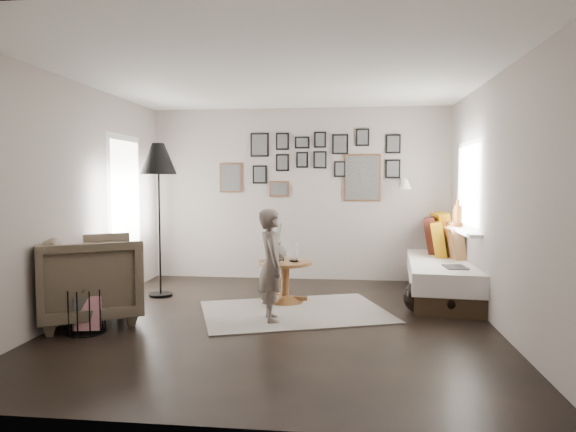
# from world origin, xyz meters

# --- Properties ---
(ground) EXTENTS (4.80, 4.80, 0.00)m
(ground) POSITION_xyz_m (0.00, 0.00, 0.00)
(ground) COLOR black
(ground) RESTS_ON ground
(wall_back) EXTENTS (4.50, 0.00, 4.50)m
(wall_back) POSITION_xyz_m (0.00, 2.40, 1.30)
(wall_back) COLOR #A0948C
(wall_back) RESTS_ON ground
(wall_front) EXTENTS (4.50, 0.00, 4.50)m
(wall_front) POSITION_xyz_m (0.00, -2.40, 1.30)
(wall_front) COLOR #A0948C
(wall_front) RESTS_ON ground
(wall_left) EXTENTS (0.00, 4.80, 4.80)m
(wall_left) POSITION_xyz_m (-2.25, 0.00, 1.30)
(wall_left) COLOR #A0948C
(wall_left) RESTS_ON ground
(wall_right) EXTENTS (0.00, 4.80, 4.80)m
(wall_right) POSITION_xyz_m (2.25, 0.00, 1.30)
(wall_right) COLOR #A0948C
(wall_right) RESTS_ON ground
(ceiling) EXTENTS (4.80, 4.80, 0.00)m
(ceiling) POSITION_xyz_m (0.00, 0.00, 2.60)
(ceiling) COLOR white
(ceiling) RESTS_ON wall_back
(door_left) EXTENTS (0.00, 2.14, 2.14)m
(door_left) POSITION_xyz_m (-2.23, 1.20, 1.05)
(door_left) COLOR white
(door_left) RESTS_ON wall_left
(window_right) EXTENTS (0.15, 1.32, 1.30)m
(window_right) POSITION_xyz_m (2.18, 1.34, 0.93)
(window_right) COLOR white
(window_right) RESTS_ON wall_right
(gallery_wall) EXTENTS (2.74, 0.03, 1.08)m
(gallery_wall) POSITION_xyz_m (0.29, 2.38, 1.74)
(gallery_wall) COLOR brown
(gallery_wall) RESTS_ON wall_back
(wall_sconce) EXTENTS (0.18, 0.36, 0.16)m
(wall_sconce) POSITION_xyz_m (1.55, 2.13, 1.46)
(wall_sconce) COLOR white
(wall_sconce) RESTS_ON wall_back
(rug) EXTENTS (2.42, 2.04, 0.01)m
(rug) POSITION_xyz_m (0.14, 0.39, 0.01)
(rug) COLOR silver
(rug) RESTS_ON ground
(pedestal_table) EXTENTS (0.66, 0.66, 0.52)m
(pedestal_table) POSITION_xyz_m (-0.02, 0.84, 0.24)
(pedestal_table) COLOR brown
(pedestal_table) RESTS_ON ground
(vase) EXTENTS (0.19, 0.19, 0.47)m
(vase) POSITION_xyz_m (-0.10, 0.86, 0.66)
(vase) COLOR black
(vase) RESTS_ON pedestal_table
(candles) EXTENTS (0.11, 0.11, 0.24)m
(candles) POSITION_xyz_m (0.09, 0.84, 0.63)
(candles) COLOR black
(candles) RESTS_ON pedestal_table
(daybed) EXTENTS (1.11, 2.24, 1.06)m
(daybed) POSITION_xyz_m (2.00, 1.43, 0.33)
(daybed) COLOR black
(daybed) RESTS_ON ground
(magazine_on_daybed) EXTENTS (0.26, 0.34, 0.02)m
(magazine_on_daybed) POSITION_xyz_m (2.00, 0.78, 0.49)
(magazine_on_daybed) COLOR black
(magazine_on_daybed) RESTS_ON daybed
(armchair) EXTENTS (1.39, 1.38, 0.93)m
(armchair) POSITION_xyz_m (-2.00, -0.24, 0.46)
(armchair) COLOR brown
(armchair) RESTS_ON ground
(armchair_cushion) EXTENTS (0.58, 0.59, 0.19)m
(armchair_cushion) POSITION_xyz_m (-2.00, -0.19, 0.48)
(armchair_cushion) COLOR white
(armchair_cushion) RESTS_ON armchair
(floor_lamp) EXTENTS (0.46, 0.46, 1.99)m
(floor_lamp) POSITION_xyz_m (-1.69, 1.02, 1.71)
(floor_lamp) COLOR black
(floor_lamp) RESTS_ON ground
(magazine_basket) EXTENTS (0.46, 0.46, 0.45)m
(magazine_basket) POSITION_xyz_m (-1.84, -0.63, 0.22)
(magazine_basket) COLOR black
(magazine_basket) RESTS_ON ground
(demijohn_large) EXTENTS (0.31, 0.31, 0.46)m
(demijohn_large) POSITION_xyz_m (1.53, 0.55, 0.18)
(demijohn_large) COLOR black
(demijohn_large) RESTS_ON ground
(demijohn_small) EXTENTS (0.27, 0.27, 0.42)m
(demijohn_small) POSITION_xyz_m (1.88, 0.43, 0.16)
(demijohn_small) COLOR black
(demijohn_small) RESTS_ON ground
(child) EXTENTS (0.41, 0.51, 1.21)m
(child) POSITION_xyz_m (-0.07, 0.00, 0.61)
(child) COLOR #61554D
(child) RESTS_ON ground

